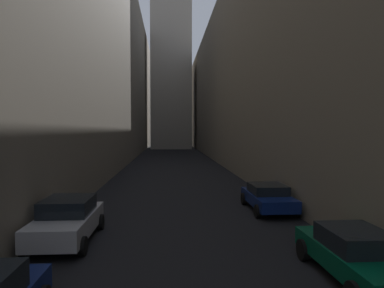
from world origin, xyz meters
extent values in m
plane|color=black|center=(0.00, 48.00, 0.00)|extent=(264.00, 264.00, 0.00)
cube|color=#756B5B|center=(-11.92, 50.00, 12.71)|extent=(12.83, 108.00, 25.42)
cube|color=#756B5B|center=(13.33, 50.00, 10.29)|extent=(15.67, 108.00, 20.57)
cube|color=#9E9384|center=(0.00, 83.31, 22.86)|extent=(8.87, 8.87, 45.72)
cube|color=#B7B7BC|center=(-4.40, 19.14, 0.67)|extent=(1.83, 4.30, 0.70)
cube|color=black|center=(-4.40, 19.28, 1.31)|extent=(1.68, 2.01, 0.57)
cylinder|color=black|center=(-5.31, 20.60, 0.32)|extent=(0.22, 0.64, 0.64)
cylinder|color=black|center=(-3.49, 20.60, 0.32)|extent=(0.22, 0.64, 0.64)
cylinder|color=black|center=(-5.31, 17.68, 0.32)|extent=(0.22, 0.64, 0.64)
cylinder|color=black|center=(-3.49, 17.68, 0.32)|extent=(0.22, 0.64, 0.64)
cube|color=#05472D|center=(4.40, 15.32, 0.61)|extent=(1.66, 4.36, 0.56)
cube|color=black|center=(4.40, 15.30, 1.15)|extent=(1.52, 1.89, 0.52)
cylinder|color=black|center=(3.57, 16.80, 0.33)|extent=(0.22, 0.66, 0.66)
cylinder|color=black|center=(5.23, 16.80, 0.33)|extent=(0.22, 0.66, 0.66)
cube|color=navy|center=(4.40, 23.35, 0.60)|extent=(1.84, 4.28, 0.56)
cube|color=black|center=(4.40, 23.40, 1.11)|extent=(1.69, 2.02, 0.46)
cylinder|color=black|center=(3.48, 24.80, 0.32)|extent=(0.22, 0.64, 0.64)
cylinder|color=black|center=(5.32, 24.80, 0.32)|extent=(0.22, 0.64, 0.64)
cylinder|color=black|center=(3.48, 21.89, 0.32)|extent=(0.22, 0.64, 0.64)
cylinder|color=black|center=(5.32, 21.89, 0.32)|extent=(0.22, 0.64, 0.64)
camera|label=1|loc=(-0.68, 6.58, 4.11)|focal=31.55mm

